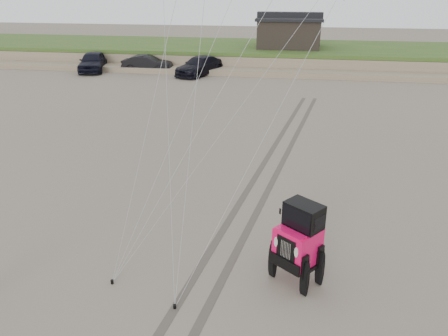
{
  "coord_description": "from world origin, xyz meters",
  "views": [
    {
      "loc": [
        3.15,
        -8.73,
        7.64
      ],
      "look_at": [
        1.17,
        3.0,
        2.6
      ],
      "focal_mm": 35.0,
      "sensor_mm": 36.0,
      "label": 1
    }
  ],
  "objects_px": {
    "cabin": "(289,32)",
    "truck_a": "(93,61)",
    "truck_b": "(147,64)",
    "truck_c": "(199,66)",
    "jeep": "(297,252)"
  },
  "relations": [
    {
      "from": "cabin",
      "to": "truck_a",
      "type": "xyz_separation_m",
      "value": [
        -17.93,
        -6.8,
        -2.33
      ]
    },
    {
      "from": "truck_a",
      "to": "jeep",
      "type": "distance_m",
      "value": 34.66
    },
    {
      "from": "cabin",
      "to": "truck_a",
      "type": "bearing_deg",
      "value": -159.23
    },
    {
      "from": "truck_a",
      "to": "truck_b",
      "type": "relative_size",
      "value": 1.15
    },
    {
      "from": "cabin",
      "to": "truck_b",
      "type": "height_order",
      "value": "cabin"
    },
    {
      "from": "cabin",
      "to": "truck_c",
      "type": "relative_size",
      "value": 1.15
    },
    {
      "from": "cabin",
      "to": "truck_b",
      "type": "bearing_deg",
      "value": -153.82
    },
    {
      "from": "truck_a",
      "to": "truck_c",
      "type": "distance_m",
      "value": 10.26
    },
    {
      "from": "cabin",
      "to": "truck_a",
      "type": "relative_size",
      "value": 1.21
    },
    {
      "from": "truck_b",
      "to": "jeep",
      "type": "bearing_deg",
      "value": -155.55
    },
    {
      "from": "truck_c",
      "to": "jeep",
      "type": "distance_m",
      "value": 30.08
    },
    {
      "from": "jeep",
      "to": "cabin",
      "type": "bearing_deg",
      "value": 129.78
    },
    {
      "from": "truck_b",
      "to": "truck_c",
      "type": "xyz_separation_m",
      "value": [
        5.11,
        -0.6,
        0.04
      ]
    },
    {
      "from": "cabin",
      "to": "jeep",
      "type": "bearing_deg",
      "value": -87.68
    },
    {
      "from": "jeep",
      "to": "truck_b",
      "type": "bearing_deg",
      "value": 153.36
    }
  ]
}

